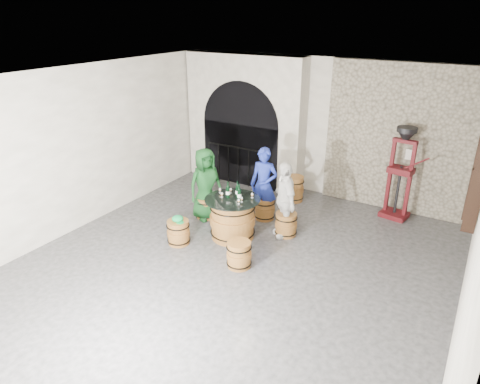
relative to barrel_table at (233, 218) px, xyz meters
The scene contains 29 objects.
ground 1.21m from the barrel_table, 60.25° to the right, with size 8.00×8.00×0.00m, color #2A2A2C.
wall_back 3.28m from the barrel_table, 79.31° to the left, with size 8.00×8.00×0.00m, color silver.
wall_left 3.32m from the barrel_table, 161.30° to the right, with size 8.00×8.00×0.00m, color silver.
wall_right 4.35m from the barrel_table, 13.72° to the right, with size 8.00×8.00×0.00m, color silver.
ceiling 3.02m from the barrel_table, 60.25° to the right, with size 8.00×8.00×0.00m, color beige.
stone_facing_panel 3.96m from the barrel_table, 51.22° to the left, with size 3.20×0.12×3.18m, color gray.
arched_opening 3.27m from the barrel_table, 115.89° to the left, with size 3.10×0.60×3.19m.
barrel_table is the anchor object (origin of this frame).
barrel_stool_left 1.07m from the barrel_table, 154.76° to the left, with size 0.45×0.45×0.48m.
barrel_stool_far 1.07m from the barrel_table, 81.51° to the left, with size 0.45×0.45×0.48m.
barrel_stool_right 1.07m from the barrel_table, 35.54° to the left, with size 0.45×0.45×0.48m.
barrel_stool_near_right 1.07m from the barrel_table, 52.15° to the right, with size 0.45×0.45×0.48m.
barrel_stool_near_left 1.07m from the barrel_table, 135.61° to the right, with size 0.45×0.45×0.48m.
green_cap 1.06m from the barrel_table, 135.44° to the right, with size 0.26×0.21×0.12m.
person_green 1.10m from the barrel_table, 154.76° to the left, with size 0.76×0.49×1.55m, color #113E18.
person_blue 1.08m from the barrel_table, 81.51° to the left, with size 0.58×0.38×1.58m, color navy.
person_white 1.07m from the barrel_table, 35.54° to the left, with size 0.90×0.37×1.53m, color silver.
wine_bottle_left 0.56m from the barrel_table, behind, with size 0.08×0.08×0.32m.
wine_bottle_center 0.56m from the barrel_table, ahead, with size 0.08×0.08×0.32m.
wine_bottle_right 0.56m from the barrel_table, 74.11° to the left, with size 0.08×0.08×0.32m.
tasting_glass_a 0.51m from the barrel_table, 169.95° to the right, with size 0.05×0.05×0.10m, color orange, non-canonical shape.
tasting_glass_b 0.52m from the barrel_table, ahead, with size 0.05×0.05×0.10m, color orange, non-canonical shape.
tasting_glass_c 0.54m from the barrel_table, 128.09° to the left, with size 0.05×0.05×0.10m, color orange, non-canonical shape.
tasting_glass_d 0.60m from the barrel_table, 38.13° to the left, with size 0.05×0.05×0.10m, color orange, non-canonical shape.
tasting_glass_e 0.53m from the barrel_table, 31.22° to the right, with size 0.05×0.05×0.10m, color orange, non-canonical shape.
tasting_glass_f 0.60m from the barrel_table, 161.47° to the left, with size 0.05×0.05×0.10m, color orange, non-canonical shape.
side_barrel 2.25m from the barrel_table, 82.16° to the left, with size 0.45×0.45×0.60m.
corking_press 3.68m from the barrel_table, 45.38° to the left, with size 0.83×0.52×1.98m.
control_box 3.99m from the barrel_table, 47.61° to the left, with size 0.18×0.10×0.22m, color silver.
Camera 1 is at (3.37, -5.30, 4.14)m, focal length 32.00 mm.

